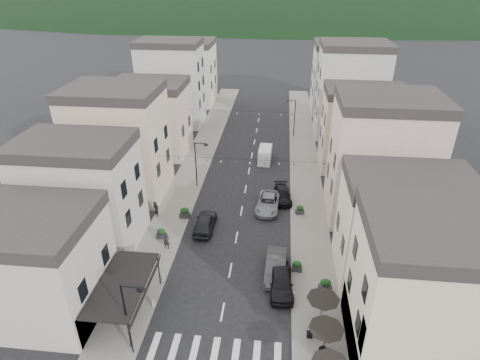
# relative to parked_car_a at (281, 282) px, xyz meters

# --- Properties ---
(sidewalk_left) EXTENTS (4.00, 76.00, 0.12)m
(sidewalk_left) POSITION_rel_parked_car_a_xyz_m (-12.10, 22.97, -0.78)
(sidewalk_left) COLOR slate
(sidewalk_left) RESTS_ON ground
(sidewalk_right) EXTENTS (4.00, 76.00, 0.12)m
(sidewalk_right) POSITION_rel_parked_car_a_xyz_m (2.90, 22.97, -0.78)
(sidewalk_right) COLOR slate
(sidewalk_right) RESTS_ON ground
(hill_backdrop) EXTENTS (640.00, 360.00, 70.00)m
(hill_backdrop) POSITION_rel_parked_car_a_xyz_m (-4.60, 290.97, -0.84)
(hill_backdrop) COLOR black
(hill_backdrop) RESTS_ON ground
(boutique_building) EXTENTS (12.00, 8.00, 8.00)m
(boutique_building) POSITION_rel_parked_car_a_xyz_m (-20.10, -4.03, 3.16)
(boutique_building) COLOR beige
(boutique_building) RESTS_ON ground
(bistro_building) EXTENTS (10.00, 8.00, 10.00)m
(bistro_building) POSITION_rel_parked_car_a_xyz_m (9.90, -5.03, 4.16)
(bistro_building) COLOR beige
(bistro_building) RESTS_ON ground
(boutique_awning) EXTENTS (3.77, 7.50, 3.28)m
(boutique_awning) POSITION_rel_parked_car_a_xyz_m (-11.85, -4.03, 2.27)
(boutique_awning) COLOR black
(boutique_awning) RESTS_ON ground
(buildings_row_left) EXTENTS (10.20, 54.16, 14.00)m
(buildings_row_left) POSITION_rel_parked_car_a_xyz_m (-19.10, 28.72, 5.28)
(buildings_row_left) COLOR beige
(buildings_row_left) RESTS_ON ground
(buildings_row_right) EXTENTS (10.20, 54.16, 14.50)m
(buildings_row_right) POSITION_rel_parked_car_a_xyz_m (9.90, 27.56, 5.48)
(buildings_row_right) COLOR beige
(buildings_row_right) RESTS_ON ground
(cafe_terrace) EXTENTS (2.50, 8.10, 2.53)m
(cafe_terrace) POSITION_rel_parked_car_a_xyz_m (3.10, -6.23, 1.52)
(cafe_terrace) COLOR black
(cafe_terrace) RESTS_ON ground
(streetlamp_left_near) EXTENTS (1.70, 0.56, 6.00)m
(streetlamp_left_near) POSITION_rel_parked_car_a_xyz_m (-10.42, -7.03, 2.86)
(streetlamp_left_near) COLOR black
(streetlamp_left_near) RESTS_ON ground
(streetlamp_left_far) EXTENTS (1.70, 0.56, 6.00)m
(streetlamp_left_far) POSITION_rel_parked_car_a_xyz_m (-10.42, 16.97, 2.86)
(streetlamp_left_far) COLOR black
(streetlamp_left_far) RESTS_ON ground
(streetlamp_right_far) EXTENTS (1.70, 0.56, 6.00)m
(streetlamp_right_far) POSITION_rel_parked_car_a_xyz_m (1.22, 34.97, 2.86)
(streetlamp_right_far) COLOR black
(streetlamp_right_far) RESTS_ON ground
(bollards) EXTENTS (11.66, 10.26, 0.60)m
(bollards) POSITION_rel_parked_car_a_xyz_m (-4.60, -3.53, -0.42)
(bollards) COLOR gray
(bollards) RESTS_ON ground
(bunting_near) EXTENTS (19.00, 0.28, 0.62)m
(bunting_near) POSITION_rel_parked_car_a_xyz_m (-4.60, 12.97, 4.81)
(bunting_near) COLOR black
(bunting_near) RESTS_ON ground
(bunting_far) EXTENTS (19.00, 0.28, 0.62)m
(bunting_far) POSITION_rel_parked_car_a_xyz_m (-4.60, 28.97, 4.81)
(bunting_far) COLOR black
(bunting_far) RESTS_ON ground
(parked_car_a) EXTENTS (2.33, 5.06, 1.68)m
(parked_car_a) POSITION_rel_parked_car_a_xyz_m (0.00, 0.00, 0.00)
(parked_car_a) COLOR black
(parked_car_a) RESTS_ON ground
(parked_car_b) EXTENTS (1.93, 5.11, 1.67)m
(parked_car_b) POSITION_rel_parked_car_a_xyz_m (-0.51, 1.94, -0.01)
(parked_car_b) COLOR #353537
(parked_car_b) RESTS_ON ground
(parked_car_c) EXTENTS (2.92, 5.60, 1.51)m
(parked_car_c) POSITION_rel_parked_car_a_xyz_m (-1.66, 12.80, -0.09)
(parked_car_c) COLOR gray
(parked_car_c) RESTS_ON ground
(parked_car_d) EXTENTS (2.43, 4.80, 1.34)m
(parked_car_d) POSITION_rel_parked_car_a_xyz_m (-0.04, 14.91, -0.17)
(parked_car_d) COLOR black
(parked_car_d) RESTS_ON ground
(parked_car_e) EXTENTS (2.00, 4.88, 1.66)m
(parked_car_e) POSITION_rel_parked_car_a_xyz_m (-8.04, 8.07, -0.01)
(parked_car_e) COLOR black
(parked_car_e) RESTS_ON ground
(delivery_van) EXTENTS (1.82, 4.34, 2.06)m
(delivery_van) POSITION_rel_parked_car_a_xyz_m (-2.63, 25.31, 0.17)
(delivery_van) COLOR silver
(delivery_van) RESTS_ON ground
(pedestrian_a) EXTENTS (0.70, 0.50, 1.80)m
(pedestrian_a) POSITION_rel_parked_car_a_xyz_m (-11.12, 4.36, 0.18)
(pedestrian_a) COLOR black
(pedestrian_a) RESTS_ON sidewalk_left
(pedestrian_b) EXTENTS (1.10, 1.08, 1.78)m
(pedestrian_b) POSITION_rel_parked_car_a_xyz_m (-13.80, 9.73, 0.17)
(pedestrian_b) COLOR black
(pedestrian_b) RESTS_ON sidewalk_left
(planter_la) EXTENTS (1.04, 0.63, 1.13)m
(planter_la) POSITION_rel_parked_car_a_xyz_m (-12.10, 5.96, -0.17)
(planter_la) COLOR #2A2A2C
(planter_la) RESTS_ON sidewalk_left
(planter_lb) EXTENTS (1.10, 0.61, 1.23)m
(planter_lb) POSITION_rel_parked_car_a_xyz_m (-10.60, 9.86, -0.12)
(planter_lb) COLOR #29292B
(planter_lb) RESTS_ON sidewalk_left
(planter_ra) EXTENTS (1.17, 0.83, 1.19)m
(planter_ra) POSITION_rel_parked_car_a_xyz_m (3.74, 0.19, -0.14)
(planter_ra) COLOR #313033
(planter_ra) RESTS_ON sidewalk_right
(planter_rb) EXTENTS (0.99, 0.60, 1.06)m
(planter_rb) POSITION_rel_parked_car_a_xyz_m (1.40, 2.42, -0.20)
(planter_rb) COLOR #2E2E30
(planter_rb) RESTS_ON sidewalk_right
(planter_rc) EXTENTS (1.01, 0.70, 1.03)m
(planter_rc) POSITION_rel_parked_car_a_xyz_m (1.91, 11.94, -0.22)
(planter_rc) COLOR #2D2D2F
(planter_rc) RESTS_ON sidewalk_right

